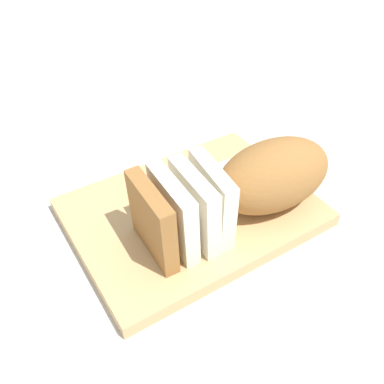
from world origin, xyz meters
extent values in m
plane|color=beige|center=(0.00, 0.00, 0.00)|extent=(3.00, 3.00, 0.00)
cube|color=tan|center=(0.00, 0.00, 0.01)|extent=(0.36, 0.27, 0.02)
ellipsoid|color=#996633|center=(-0.11, 0.05, 0.08)|extent=(0.19, 0.12, 0.11)
cube|color=#F2E8CC|center=(0.00, 0.05, 0.08)|extent=(0.03, 0.11, 0.11)
cube|color=#F2E8CC|center=(0.03, 0.05, 0.08)|extent=(0.03, 0.10, 0.11)
cube|color=#F2E8CC|center=(0.06, 0.05, 0.08)|extent=(0.03, 0.10, 0.11)
cube|color=#996633|center=(0.09, 0.05, 0.08)|extent=(0.03, 0.10, 0.11)
cube|color=silver|center=(-0.09, -0.06, 0.02)|extent=(0.18, 0.03, 0.00)
cylinder|color=#593319|center=(0.04, -0.06, 0.03)|extent=(0.06, 0.03, 0.03)
cube|color=silver|center=(0.00, -0.06, 0.03)|extent=(0.02, 0.02, 0.02)
sphere|color=#A8753D|center=(-0.07, 0.03, 0.02)|extent=(0.00, 0.00, 0.00)
sphere|color=#A8753D|center=(0.06, 0.04, 0.03)|extent=(0.01, 0.01, 0.01)
camera|label=1|loc=(0.25, 0.40, 0.46)|focal=39.13mm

